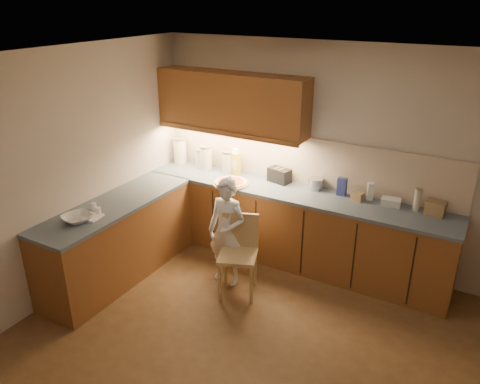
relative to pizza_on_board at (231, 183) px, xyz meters
The scene contains 24 objects.
room 2.02m from the pizza_on_board, 53.79° to the right, with size 4.54×4.50×2.62m.
l_counter 0.58m from the pizza_on_board, 55.09° to the right, with size 3.77×2.62×0.92m.
backsplash 0.91m from the pizza_on_board, 32.44° to the left, with size 3.75×0.02×0.58m, color beige.
upper_cabinets 0.97m from the pizza_on_board, 118.14° to the left, with size 1.95×0.36×0.73m.
pizza_on_board is the anchor object (origin of this frame).
child 0.75m from the pizza_on_board, 63.05° to the right, with size 0.45×0.30×1.25m, color white.
wooden_chair 0.96m from the pizza_on_board, 53.74° to the right, with size 0.52×0.52×0.89m.
mixing_bowl 1.84m from the pizza_on_board, 117.14° to the right, with size 0.29×0.29×0.07m, color white.
canister_a 1.05m from the pizza_on_board, 161.80° to the left, with size 0.18×0.18×0.36m.
canister_b 0.75m from the pizza_on_board, 152.96° to the left, with size 0.14×0.14×0.25m.
canister_c 0.66m from the pizza_on_board, 150.70° to the left, with size 0.17×0.17×0.31m.
canister_d 0.45m from the pizza_on_board, 124.13° to the left, with size 0.18×0.18×0.29m.
oil_jug 0.38m from the pizza_on_board, 110.63° to the left, with size 0.14×0.12×0.34m.
toaster 0.60m from the pizza_on_board, 36.95° to the left, with size 0.30×0.22×0.18m.
steel_pot 1.02m from the pizza_on_board, 21.12° to the left, with size 0.18×0.18×0.14m.
blue_box 1.32m from the pizza_on_board, 15.31° to the left, with size 0.10×0.07×0.21m, color #2F3B8E.
card_box_a 1.51m from the pizza_on_board, 11.62° to the left, with size 0.13×0.09×0.09m, color #A08156.
white_bottle 1.64m from the pizza_on_board, 13.45° to the left, with size 0.07×0.07×0.20m, color white.
flat_pack 1.87m from the pizza_on_board, 10.47° to the left, with size 0.20×0.14×0.08m, color silver.
tall_jar 2.13m from the pizza_on_board, ahead, with size 0.08×0.08×0.26m.
card_box_b 2.31m from the pizza_on_board, ahead, with size 0.19×0.15×0.15m, color #967951.
dough_cloth 1.71m from the pizza_on_board, 118.22° to the right, with size 0.25×0.19×0.02m, color white.
spice_jar_a 1.62m from the pizza_on_board, 123.98° to the right, with size 0.06×0.06×0.07m, color white.
spice_jar_b 1.61m from the pizza_on_board, 118.83° to the right, with size 0.06×0.06×0.08m, color white.
Camera 1 is at (1.59, -3.00, 3.06)m, focal length 35.00 mm.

